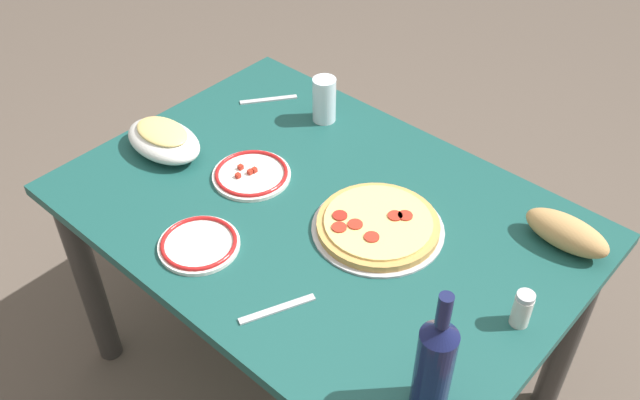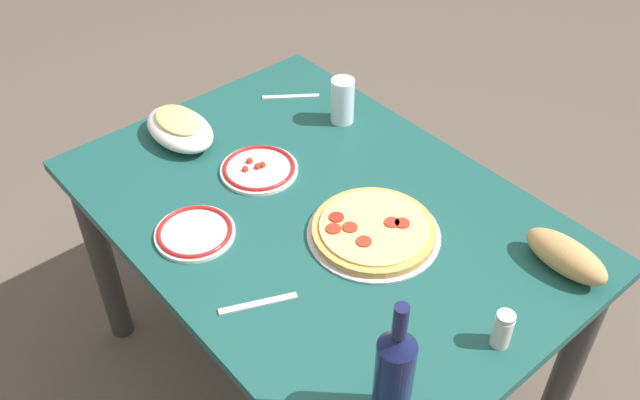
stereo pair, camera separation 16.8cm
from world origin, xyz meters
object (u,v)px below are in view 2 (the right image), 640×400
Objects in this scene: dining_table at (320,243)px; pepperoni_pizza at (374,230)px; baked_pasta_dish at (179,127)px; side_plate_far at (195,232)px; water_glass at (342,101)px; side_plate_near at (259,169)px; wine_bottle at (394,374)px; spice_shaker at (503,329)px; bread_loaf at (566,256)px.

dining_table is 3.94× the size of pepperoni_pizza.
side_plate_far is (-0.35, 0.18, -0.03)m from baked_pasta_dish.
pepperoni_pizza is at bearing 147.10° from water_glass.
water_glass is 0.65× the size of side_plate_near.
wine_bottle is 1.57× the size of side_plate_far.
spice_shaker is at bearing -177.08° from side_plate_near.
spice_shaker is at bearing -178.56° from dining_table.
side_plate_far is at bearing 42.29° from bread_loaf.
side_plate_far is at bearing 49.56° from pepperoni_pizza.
bread_loaf is (-0.62, -0.57, 0.03)m from side_plate_far.
baked_pasta_dish is at bearing 6.66° from spice_shaker.
baked_pasta_dish is 1.01m from spice_shaker.
water_glass is at bearing -19.64° from spice_shaker.
spice_shaker reaches higher than dining_table.
side_plate_far reaches higher than dining_table.
dining_table is at bearing 130.09° from water_glass.
dining_table is 0.25m from side_plate_near.
side_plate_near is at bearing 9.61° from pepperoni_pizza.
wine_bottle is at bearing 139.82° from pepperoni_pizza.
spice_shaker reaches higher than side_plate_far.
side_plate_near is 0.78m from bread_loaf.
side_plate_near is (-0.03, 0.32, -0.06)m from water_glass.
bread_loaf is at bearing -156.65° from side_plate_near.
baked_pasta_dish is 0.46m from water_glass.
baked_pasta_dish is at bearing 12.54° from dining_table.
water_glass is (0.25, -0.29, 0.18)m from dining_table.
side_plate_near reaches higher than side_plate_far.
baked_pasta_dish reaches higher than pepperoni_pizza.
pepperoni_pizza is 0.37m from side_plate_near.
water_glass is 0.65× the size of bread_loaf.
dining_table is 0.60m from bread_loaf.
wine_bottle is (-0.51, 0.27, 0.24)m from dining_table.
dining_table is 14.31× the size of spice_shaker.
bread_loaf reaches higher than dining_table.
spice_shaker is (-0.54, -0.01, 0.16)m from dining_table.
side_plate_near is (0.37, 0.06, -0.01)m from pepperoni_pizza.
wine_bottle is at bearing 161.62° from side_plate_near.
side_plate_near is at bearing 23.35° from bread_loaf.
water_glass is 0.33m from side_plate_near.
baked_pasta_dish is 1.82× the size of water_glass.
baked_pasta_dish is 1.04m from bread_loaf.
spice_shaker is (-1.01, -0.12, 0.00)m from baked_pasta_dish.
baked_pasta_dish is 0.39m from side_plate_far.
dining_table is at bearing -113.34° from side_plate_far.
water_glass is 0.59m from side_plate_far.
baked_pasta_dish is (0.47, 0.10, 0.16)m from dining_table.
dining_table is 9.42× the size of water_glass.
dining_table is at bearing 13.83° from pepperoni_pizza.
side_plate_near is at bearing -18.38° from wine_bottle.
wine_bottle reaches higher than side_plate_near.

